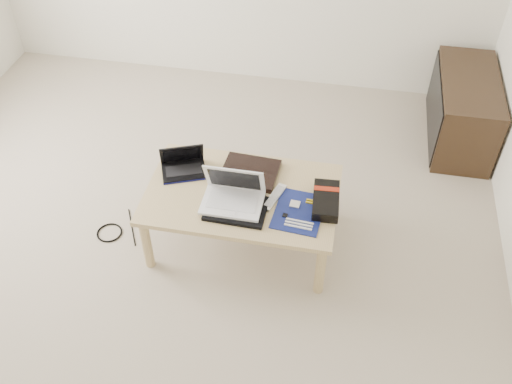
% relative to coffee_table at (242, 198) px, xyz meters
% --- Properties ---
extents(ground, '(4.00, 4.00, 0.00)m').
position_rel_coffee_table_xyz_m(ground, '(-0.42, -0.15, -0.35)').
color(ground, beige).
rests_on(ground, ground).
extents(coffee_table, '(1.10, 0.70, 0.40)m').
position_rel_coffee_table_xyz_m(coffee_table, '(0.00, 0.00, 0.00)').
color(coffee_table, tan).
rests_on(coffee_table, ground).
extents(media_cabinet, '(0.41, 0.90, 0.50)m').
position_rel_coffee_table_xyz_m(media_cabinet, '(1.35, 1.30, -0.10)').
color(media_cabinet, '#392717').
rests_on(media_cabinet, ground).
extents(book, '(0.34, 0.29, 0.03)m').
position_rel_coffee_table_xyz_m(book, '(0.01, 0.16, 0.06)').
color(book, black).
rests_on(book, coffee_table).
extents(netbook, '(0.31, 0.27, 0.18)m').
position_rel_coffee_table_xyz_m(netbook, '(-0.38, 0.12, 0.09)').
color(netbook, black).
rests_on(netbook, coffee_table).
extents(tablet, '(0.32, 0.28, 0.01)m').
position_rel_coffee_table_xyz_m(tablet, '(-0.02, 0.05, 0.06)').
color(tablet, black).
rests_on(tablet, coffee_table).
extents(remote, '(0.12, 0.23, 0.02)m').
position_rel_coffee_table_xyz_m(remote, '(0.19, -0.01, 0.06)').
color(remote, silver).
rests_on(remote, coffee_table).
extents(neoprene_sleeve, '(0.34, 0.25, 0.02)m').
position_rel_coffee_table_xyz_m(neoprene_sleeve, '(-0.00, -0.14, 0.06)').
color(neoprene_sleeve, black).
rests_on(neoprene_sleeve, coffee_table).
extents(white_laptop, '(0.34, 0.24, 0.23)m').
position_rel_coffee_table_xyz_m(white_laptop, '(-0.03, -0.10, 0.12)').
color(white_laptop, white).
rests_on(white_laptop, neoprene_sleeve).
extents(motherboard, '(0.29, 0.35, 0.02)m').
position_rel_coffee_table_xyz_m(motherboard, '(0.34, -0.10, 0.05)').
color(motherboard, '#0C1D4F').
rests_on(motherboard, coffee_table).
extents(gpu_box, '(0.16, 0.30, 0.06)m').
position_rel_coffee_table_xyz_m(gpu_box, '(0.48, -0.01, 0.08)').
color(gpu_box, black).
rests_on(gpu_box, coffee_table).
extents(cable_coil, '(0.12, 0.12, 0.01)m').
position_rel_coffee_table_xyz_m(cable_coil, '(-0.12, 0.01, 0.06)').
color(cable_coil, black).
rests_on(cable_coil, coffee_table).
extents(floor_cable_coil, '(0.17, 0.17, 0.01)m').
position_rel_coffee_table_xyz_m(floor_cable_coil, '(-0.83, -0.11, -0.35)').
color(floor_cable_coil, black).
rests_on(floor_cable_coil, ground).
extents(floor_cable_trail, '(0.16, 0.29, 0.01)m').
position_rel_coffee_table_xyz_m(floor_cable_trail, '(-0.71, -0.04, -0.35)').
color(floor_cable_trail, black).
rests_on(floor_cable_trail, ground).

